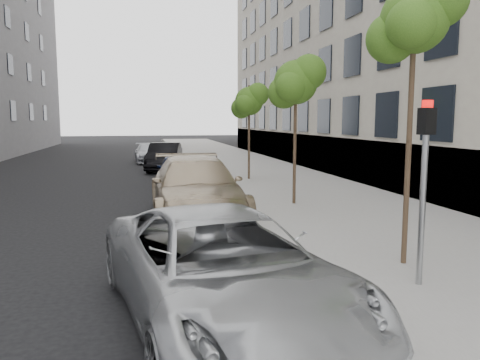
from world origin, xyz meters
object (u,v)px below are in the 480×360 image
object	(u,v)px
tree_far	(250,101)
sedan_blue	(178,170)
tree_mid	(297,82)
sedan_black	(165,157)
tree_near	(416,20)
suv	(196,189)
signal_pole	(424,171)
minivan	(222,270)
sedan_rear	(149,153)

from	to	relation	value
tree_far	sedan_blue	distance (m)	4.55
tree_mid	sedan_black	xyz separation A→B (m)	(-3.57, 12.14, -3.22)
tree_near	tree_mid	bearing A→B (deg)	90.00
suv	sedan_blue	bearing A→B (deg)	90.21
tree_mid	suv	world-z (taller)	tree_mid
tree_near	suv	distance (m)	7.35
signal_pole	tree_mid	bearing A→B (deg)	72.18
signal_pole	tree_far	bearing A→B (deg)	73.59
suv	sedan_blue	distance (m)	6.61
sedan_black	sedan_blue	bearing A→B (deg)	-78.48
tree_mid	minivan	bearing A→B (deg)	-114.92
tree_far	tree_mid	bearing A→B (deg)	-90.00
tree_mid	sedan_black	bearing A→B (deg)	106.37
tree_near	sedan_black	bearing A→B (deg)	100.83
tree_far	sedan_black	xyz separation A→B (m)	(-3.57, 5.64, -2.88)
tree_mid	sedan_blue	xyz separation A→B (m)	(-3.33, 5.51, -3.28)
sedan_blue	sedan_rear	size ratio (longest dim) A/B	0.95
tree_near	tree_mid	size ratio (longest dim) A/B	1.11
signal_pole	suv	distance (m)	7.21
signal_pole	sedan_black	bearing A→B (deg)	84.35
tree_mid	tree_far	world-z (taller)	tree_mid
tree_mid	sedan_black	size ratio (longest dim) A/B	1.01
tree_near	tree_mid	world-z (taller)	tree_near
sedan_black	tree_near	bearing A→B (deg)	-69.73
tree_far	sedan_rear	world-z (taller)	tree_far
tree_near	signal_pole	bearing A→B (deg)	-110.48
minivan	suv	size ratio (longest dim) A/B	0.93
sedan_black	sedan_rear	world-z (taller)	sedan_black
minivan	suv	bearing A→B (deg)	76.39
minivan	sedan_black	world-z (taller)	minivan
signal_pole	sedan_blue	bearing A→B (deg)	87.81
sedan_blue	sedan_rear	world-z (taller)	sedan_blue
tree_far	signal_pole	distance (m)	14.19
sedan_blue	sedan_rear	distance (m)	11.80
minivan	sedan_blue	bearing A→B (deg)	78.17
minivan	sedan_black	distance (m)	20.28
suv	sedan_rear	distance (m)	18.39
tree_near	sedan_black	distance (m)	19.36
sedan_rear	sedan_blue	bearing A→B (deg)	-87.99
minivan	sedan_rear	size ratio (longest dim) A/B	1.29
sedan_blue	sedan_black	distance (m)	6.64
tree_far	sedan_blue	xyz separation A→B (m)	(-3.33, -0.99, -2.94)
signal_pole	sedan_black	size ratio (longest dim) A/B	0.64
tree_mid	tree_near	bearing A→B (deg)	-90.00
minivan	signal_pole	bearing A→B (deg)	-0.73
signal_pole	sedan_black	distance (m)	20.03
tree_mid	sedan_blue	bearing A→B (deg)	121.13
tree_far	sedan_black	distance (m)	7.27
tree_near	sedan_rear	xyz separation A→B (m)	(-4.34, 23.76, -3.94)
tree_near	signal_pole	xyz separation A→B (m)	(-0.41, -1.09, -2.56)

